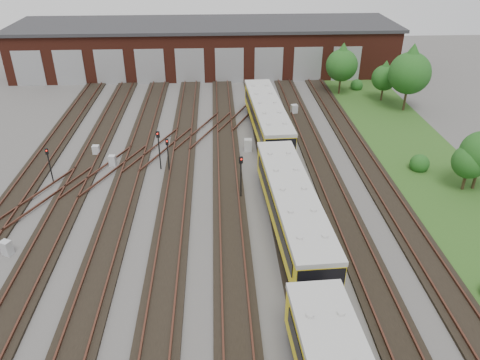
{
  "coord_description": "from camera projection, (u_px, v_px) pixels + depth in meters",
  "views": [
    {
      "loc": [
        1.26,
        -24.83,
        18.44
      ],
      "look_at": [
        2.8,
        4.53,
        2.0
      ],
      "focal_mm": 35.0,
      "sensor_mm": 36.0,
      "label": 1
    }
  ],
  "objects": [
    {
      "name": "ground",
      "position": [
        201.0,
        241.0,
        30.58
      ],
      "size": [
        120.0,
        120.0,
        0.0
      ],
      "primitive_type": "plane",
      "color": "#4A4845",
      "rests_on": "ground"
    },
    {
      "name": "track_network",
      "position": [
        199.0,
        235.0,
        31.03
      ],
      "size": [
        30.4,
        70.0,
        0.33
      ],
      "color": "black",
      "rests_on": "ground"
    },
    {
      "name": "maintenance_shed",
      "position": [
        206.0,
        47.0,
        63.86
      ],
      "size": [
        51.0,
        12.5,
        6.35
      ],
      "color": "#4B1C12",
      "rests_on": "ground"
    },
    {
      "name": "grass_verge",
      "position": [
        425.0,
        164.0,
        40.15
      ],
      "size": [
        8.0,
        55.0,
        0.05
      ],
      "primitive_type": "cube",
      "color": "#254C19",
      "rests_on": "ground"
    },
    {
      "name": "metro_train",
      "position": [
        292.0,
        209.0,
        30.48
      ],
      "size": [
        3.36,
        46.92,
        3.06
      ],
      "rotation": [
        0.0,
        0.0,
        0.05
      ],
      "color": "black",
      "rests_on": "ground"
    },
    {
      "name": "signal_mast_0",
      "position": [
        49.0,
        161.0,
        36.57
      ],
      "size": [
        0.28,
        0.27,
        2.96
      ],
      "rotation": [
        0.0,
        0.0,
        0.32
      ],
      "color": "black",
      "rests_on": "ground"
    },
    {
      "name": "signal_mast_1",
      "position": [
        159.0,
        145.0,
        38.39
      ],
      "size": [
        0.29,
        0.27,
        3.42
      ],
      "rotation": [
        0.0,
        0.0,
        -0.19
      ],
      "color": "black",
      "rests_on": "ground"
    },
    {
      "name": "signal_mast_2",
      "position": [
        168.0,
        151.0,
        38.07
      ],
      "size": [
        0.27,
        0.26,
        2.99
      ],
      "rotation": [
        0.0,
        0.0,
        0.11
      ],
      "color": "black",
      "rests_on": "ground"
    },
    {
      "name": "signal_mast_3",
      "position": [
        241.0,
        172.0,
        34.25
      ],
      "size": [
        0.3,
        0.28,
        3.48
      ],
      "rotation": [
        0.0,
        0.0,
        0.3
      ],
      "color": "black",
      "rests_on": "ground"
    },
    {
      "name": "relay_cabinet_0",
      "position": [
        7.0,
        248.0,
        29.17
      ],
      "size": [
        0.75,
        0.7,
        0.99
      ],
      "primitive_type": "cube",
      "rotation": [
        0.0,
        0.0,
        -0.43
      ],
      "color": "#B1B3B6",
      "rests_on": "ground"
    },
    {
      "name": "relay_cabinet_1",
      "position": [
        96.0,
        151.0,
        41.47
      ],
      "size": [
        0.6,
        0.51,
        0.96
      ],
      "primitive_type": "cube",
      "rotation": [
        0.0,
        0.0,
        -0.05
      ],
      "color": "#B1B3B6",
      "rests_on": "ground"
    },
    {
      "name": "relay_cabinet_2",
      "position": [
        112.0,
        161.0,
        39.78
      ],
      "size": [
        0.6,
        0.52,
        0.94
      ],
      "primitive_type": "cube",
      "rotation": [
        0.0,
        0.0,
        -0.1
      ],
      "color": "#B1B3B6",
      "rests_on": "ground"
    },
    {
      "name": "relay_cabinet_3",
      "position": [
        248.0,
        145.0,
        42.28
      ],
      "size": [
        0.71,
        0.6,
        1.13
      ],
      "primitive_type": "cube",
      "rotation": [
        0.0,
        0.0,
        -0.06
      ],
      "color": "#B1B3B6",
      "rests_on": "ground"
    },
    {
      "name": "relay_cabinet_4",
      "position": [
        294.0,
        110.0,
        50.2
      ],
      "size": [
        0.76,
        0.68,
        1.09
      ],
      "primitive_type": "cube",
      "rotation": [
        0.0,
        0.0,
        0.23
      ],
      "color": "#B1B3B6",
      "rests_on": "ground"
    },
    {
      "name": "tree_0",
      "position": [
        342.0,
        61.0,
        54.43
      ],
      "size": [
        3.7,
        3.7,
        6.13
      ],
      "color": "#372B19",
      "rests_on": "ground"
    },
    {
      "name": "tree_1",
      "position": [
        385.0,
        75.0,
        52.84
      ],
      "size": [
        2.85,
        2.85,
        4.72
      ],
      "color": "#372B19",
      "rests_on": "ground"
    },
    {
      "name": "tree_2",
      "position": [
        411.0,
        68.0,
        49.22
      ],
      "size": [
        4.42,
        4.42,
        7.32
      ],
      "color": "#372B19",
      "rests_on": "ground"
    },
    {
      "name": "tree_3",
      "position": [
        470.0,
        158.0,
        35.1
      ],
      "size": [
        2.58,
        2.58,
        4.28
      ],
      "color": "#372B19",
      "rests_on": "ground"
    },
    {
      "name": "bush_1",
      "position": [
        420.0,
        161.0,
        38.92
      ],
      "size": [
        1.61,
        1.61,
        1.61
      ],
      "primitive_type": "sphere",
      "color": "#174413",
      "rests_on": "ground"
    },
    {
      "name": "bush_2",
      "position": [
        357.0,
        84.0,
        57.49
      ],
      "size": [
        1.49,
        1.49,
        1.49
      ],
      "primitive_type": "sphere",
      "color": "#174413",
      "rests_on": "ground"
    }
  ]
}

